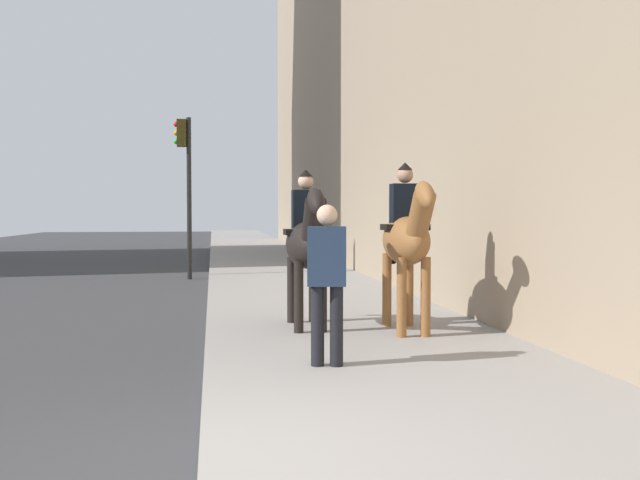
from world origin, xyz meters
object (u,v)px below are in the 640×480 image
(mounted_horse_near, at_px, (307,242))
(traffic_light_near_curb, at_px, (186,172))
(pedestrian_greeting, at_px, (327,274))
(mounted_horse_far, at_px, (407,238))

(mounted_horse_near, bearing_deg, traffic_light_near_curb, -167.17)
(mounted_horse_near, height_order, traffic_light_near_curb, traffic_light_near_curb)
(mounted_horse_near, relative_size, pedestrian_greeting, 1.31)
(pedestrian_greeting, height_order, traffic_light_near_curb, traffic_light_near_curb)
(mounted_horse_far, height_order, pedestrian_greeting, mounted_horse_far)
(mounted_horse_far, xyz_separation_m, pedestrian_greeting, (-1.93, 1.40, -0.30))
(pedestrian_greeting, bearing_deg, mounted_horse_far, -24.75)
(mounted_horse_near, bearing_deg, mounted_horse_far, 67.80)
(pedestrian_greeting, bearing_deg, traffic_light_near_curb, 20.63)
(pedestrian_greeting, bearing_deg, mounted_horse_near, 8.63)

